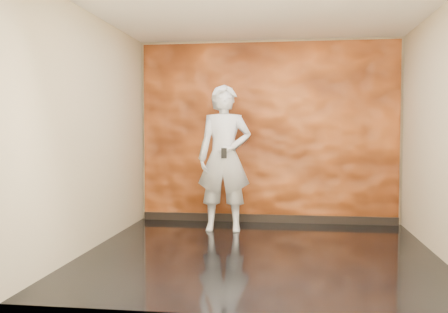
% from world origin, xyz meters
% --- Properties ---
extents(room, '(4.02, 4.02, 2.81)m').
position_xyz_m(room, '(0.00, 0.00, 1.40)').
color(room, black).
rests_on(room, ground).
extents(feature_wall, '(3.90, 0.06, 2.75)m').
position_xyz_m(feature_wall, '(0.00, 1.96, 1.38)').
color(feature_wall, orange).
rests_on(feature_wall, ground).
extents(baseboard, '(3.90, 0.04, 0.12)m').
position_xyz_m(baseboard, '(0.00, 1.92, 0.06)').
color(baseboard, black).
rests_on(baseboard, ground).
extents(man, '(0.76, 0.52, 2.05)m').
position_xyz_m(man, '(-0.58, 1.23, 1.03)').
color(man, '#ABAFBB').
rests_on(man, ground).
extents(phone, '(0.08, 0.03, 0.14)m').
position_xyz_m(phone, '(-0.55, 0.96, 1.11)').
color(phone, black).
rests_on(phone, man).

